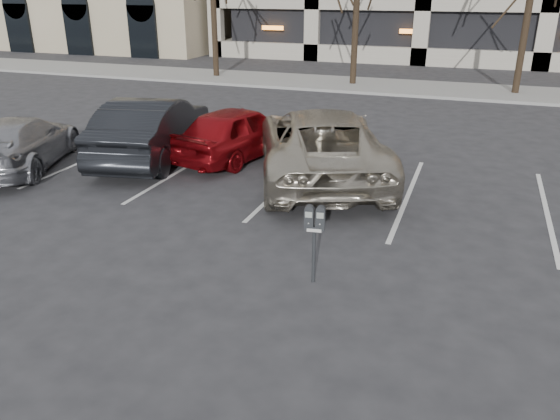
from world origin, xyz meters
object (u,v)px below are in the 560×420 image
object	(u,v)px
suv_silver	(321,143)
car_silver	(19,143)
car_red	(239,132)
car_dark	(153,129)
parking_meter	(315,225)

from	to	relation	value
suv_silver	car_silver	size ratio (longest dim) A/B	1.46
suv_silver	car_silver	world-z (taller)	suv_silver
car_red	suv_silver	bearing A→B (deg)	175.29
car_dark	car_silver	distance (m)	3.29
car_red	car_silver	xyz separation A→B (m)	(-4.81, -2.70, -0.05)
parking_meter	car_red	world-z (taller)	car_red
parking_meter	car_silver	xyz separation A→B (m)	(-8.62, 3.05, -0.31)
suv_silver	parking_meter	bearing A→B (deg)	82.79
suv_silver	car_silver	distance (m)	7.54
car_dark	parking_meter	bearing A→B (deg)	128.86
suv_silver	car_silver	bearing A→B (deg)	-7.77
car_silver	car_dark	bearing A→B (deg)	-168.04
car_red	car_dark	xyz separation A→B (m)	(-2.07, -0.88, 0.12)
parking_meter	car_silver	size ratio (longest dim) A/B	0.28
car_silver	car_red	bearing A→B (deg)	-172.28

